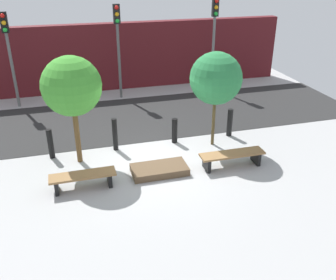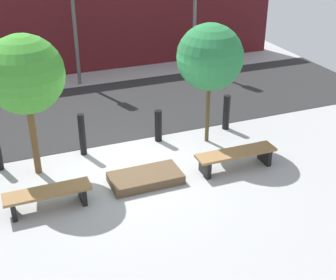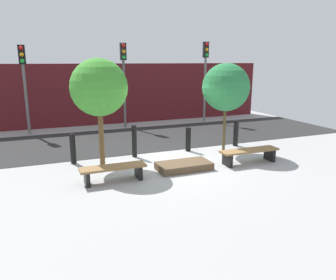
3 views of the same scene
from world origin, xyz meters
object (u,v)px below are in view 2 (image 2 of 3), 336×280
planter_bed (146,178)px  bollard_right (226,112)px  bollard_left (82,135)px  bollard_center (158,126)px  bench_left (48,195)px  tree_behind_right_bench (210,57)px  tree_behind_left_bench (25,75)px  bench_right (236,156)px  traffic_light_mid_west (73,3)px

planter_bed → bollard_right: size_ratio=1.64×
bollard_left → bollard_center: (1.99, 0.00, -0.11)m
bench_left → bollard_left: 2.34m
planter_bed → tree_behind_right_bench: 3.33m
bollard_left → bollard_center: 1.99m
tree_behind_left_bench → bollard_center: 3.75m
bench_right → bollard_center: 2.33m
bench_left → tree_behind_right_bench: bearing=19.1°
bench_left → planter_bed: size_ratio=1.10×
bollard_left → bollard_right: bearing=0.0°
bollard_right → tree_behind_right_bench: bearing=-149.6°
tree_behind_left_bench → bollard_right: (5.15, 0.48, -1.89)m
bench_left → bollard_left: bollard_left is taller
bench_right → bollard_left: bollard_left is taller
bollard_right → bench_left: bearing=-158.7°
bench_left → tree_behind_right_bench: tree_behind_right_bench is taller
tree_behind_left_bench → traffic_light_mid_west: size_ratio=0.82×
tree_behind_right_bench → bollard_left: 3.63m
bollard_right → bollard_center: bearing=180.0°
tree_behind_right_bench → traffic_light_mid_west: 5.92m
bench_right → planter_bed: 2.19m
bench_left → traffic_light_mid_west: traffic_light_mid_west is taller
bollard_left → bollard_right: (3.98, 0.00, -0.05)m
bench_left → bench_right: bench_right is taller
bollard_left → bollard_right: size_ratio=1.11×
planter_bed → tree_behind_right_bench: tree_behind_right_bench is taller
bench_right → traffic_light_mid_west: size_ratio=0.49×
bench_right → traffic_light_mid_west: 7.73m
bench_left → tree_behind_left_bench: 2.57m
planter_bed → bollard_center: bollard_center is taller
planter_bed → bollard_left: 2.11m
bollard_center → bollard_right: bearing=0.0°
bench_left → traffic_light_mid_west: (2.17, 7.03, 2.41)m
bollard_right → traffic_light_mid_west: size_ratio=0.25×
tree_behind_left_bench → bollard_right: tree_behind_left_bench is taller
traffic_light_mid_west → bench_left: bearing=-107.1°
tree_behind_left_bench → tree_behind_right_bench: size_ratio=1.05×
tree_behind_left_bench → tree_behind_right_bench: 4.34m
tree_behind_left_bench → bollard_right: size_ratio=3.32×
bollard_left → bench_right: bearing=-32.5°
tree_behind_right_bench → traffic_light_mid_west: (-2.17, 5.49, 0.46)m
bollard_left → bollard_center: size_ratio=1.27×
bench_right → tree_behind_left_bench: (-4.33, 1.53, 2.05)m
planter_bed → tree_behind_left_bench: size_ratio=0.49×
bench_left → traffic_light_mid_west: 7.74m
bench_left → bollard_center: bearing=32.0°
bollard_left → planter_bed: bearing=-61.2°
bollard_center → traffic_light_mid_west: 5.60m
bench_right → bollard_right: bollard_right is taller
traffic_light_mid_west → bollard_right: bearing=-59.3°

